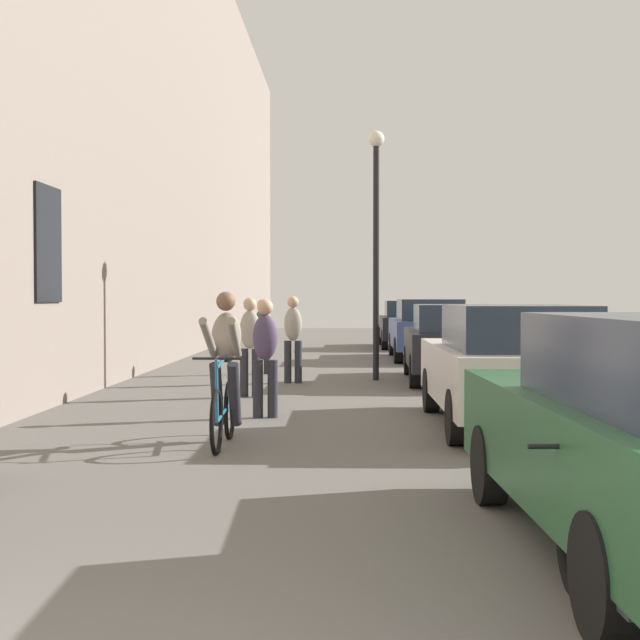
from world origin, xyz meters
The scene contains 12 objects.
building_facade_left centered at (-3.45, 14.00, 6.56)m, with size 0.54×68.00×13.12m.
cyclist_on_bicycle centered at (-0.20, 7.35, 0.81)m, with size 0.52×1.76×1.74m.
pedestrian_near centered at (0.06, 9.52, 0.91)m, with size 0.36×0.27×1.62m.
pedestrian_mid centered at (-0.42, 12.03, 0.92)m, with size 0.37×0.28×1.64m.
pedestrian_far centered at (0.14, 14.43, 0.93)m, with size 0.34×0.24×1.66m.
pedestrian_furthest centered at (-0.64, 16.41, 0.89)m, with size 0.38×0.30×1.59m.
street_lamp centered at (1.74, 15.06, 3.11)m, with size 0.32×0.32×4.90m.
parked_car_second centered at (3.21, 8.63, 0.80)m, with size 1.87×4.37×1.55m.
parked_car_third centered at (3.22, 14.79, 0.78)m, with size 1.88×4.27×1.50m.
parked_car_fourth centered at (3.27, 20.87, 0.82)m, with size 1.89×4.45×1.58m.
parked_car_fifth centered at (3.13, 26.38, 0.79)m, with size 1.84×4.28×1.52m.
parked_motorcycle centered at (2.49, 1.53, 0.40)m, with size 0.62×2.15×0.92m.
Camera 1 is at (1.19, -2.70, 1.66)m, focal length 50.64 mm.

